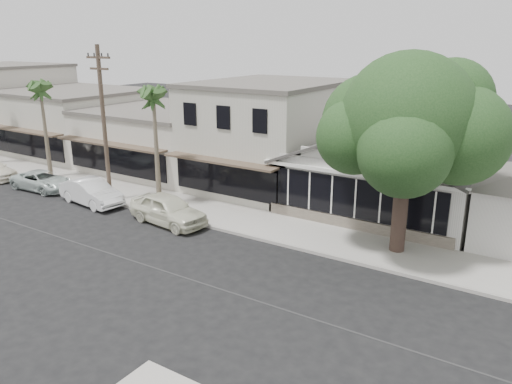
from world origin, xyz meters
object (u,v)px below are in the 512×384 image
Objects in this scene: utility_pole at (104,122)px; car_2 at (42,181)px; car_1 at (91,192)px; car_0 at (168,209)px; shade_tree at (408,123)px.

utility_pole is 2.06× the size of car_2.
car_2 is at bearing 93.81° from car_1.
car_0 is 0.52× the size of shade_tree.
car_1 is 5.01m from car_2.
car_0 is at bearing -83.20° from car_1.
utility_pole reaches higher than car_2.
car_0 reaches higher than car_1.
shade_tree reaches higher than car_1.
shade_tree is (11.15, 3.00, 5.05)m from car_0.
utility_pole is 16.71m from shade_tree.
car_0 is at bearing -9.28° from utility_pole.
car_0 is at bearing -93.93° from car_2.
utility_pole is at bearing -172.71° from shade_tree.
shade_tree is (17.12, 3.00, 5.10)m from car_1.
utility_pole is 2.01× the size of car_1.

